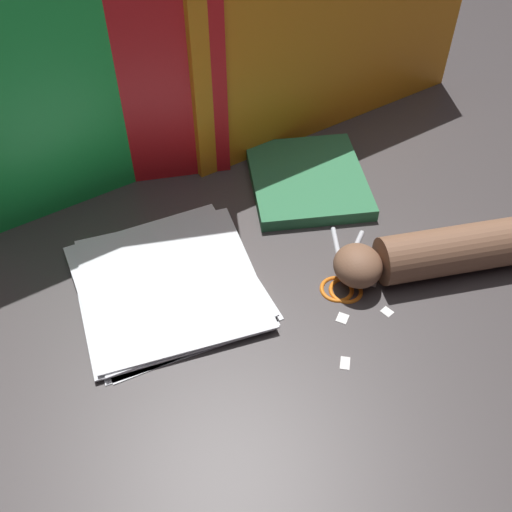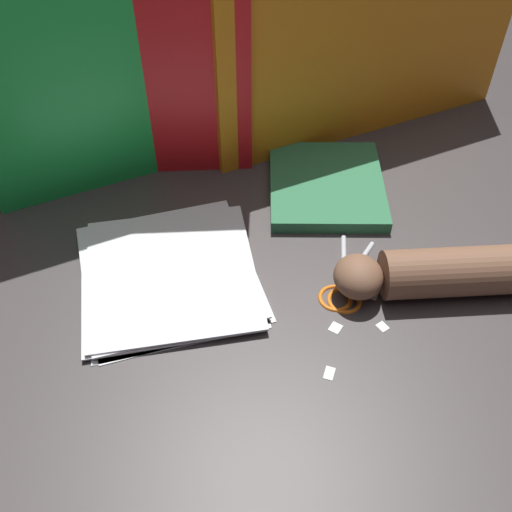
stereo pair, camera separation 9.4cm
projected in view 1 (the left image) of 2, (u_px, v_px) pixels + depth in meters
The scene contains 12 objects.
ground_plane at pixel (262, 295), 0.96m from camera, with size 6.00×6.00×0.00m, color #3D3838.
backdrop_panel_left at pixel (16, 71), 0.97m from camera, with size 0.68×0.14×0.49m.
backdrop_panel_center at pixel (188, 45), 1.05m from camera, with size 0.87×0.19×0.48m.
backdrop_panel_right at pixel (338, 47), 1.17m from camera, with size 0.64×0.15×0.35m.
paper_stack at pixel (168, 284), 0.97m from camera, with size 0.30×0.31×0.02m.
book_closed at pixel (307, 179), 1.15m from camera, with size 0.26×0.28×0.02m.
scissors at pixel (343, 277), 0.99m from camera, with size 0.15×0.17×0.01m.
hand_forearm at pixel (437, 253), 0.97m from camera, with size 0.34×0.14×0.08m.
paper_scrap_near at pixel (374, 282), 0.98m from camera, with size 0.02×0.02×0.00m.
paper_scrap_mid at pixel (387, 312), 0.94m from camera, with size 0.02×0.02×0.00m.
paper_scrap_far at pixel (345, 363), 0.87m from camera, with size 0.02×0.03×0.00m.
paper_scrap_side at pixel (342, 318), 0.93m from camera, with size 0.03×0.03×0.00m.
Camera 1 is at (-0.24, -0.57, 0.74)m, focal length 42.00 mm.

